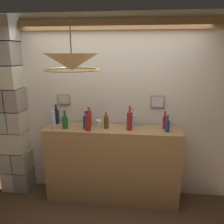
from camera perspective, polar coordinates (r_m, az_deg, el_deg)
The scene contains 17 objects.
panelled_rear_partition at distance 3.32m, azimuth 0.66°, elevation 2.14°, with size 3.46×0.15×2.69m.
stone_pillar at distance 3.69m, azimuth -24.33°, elevation 0.32°, with size 0.43×0.37×2.62m.
bar_shelf_unit at distance 3.35m, azimuth 0.10°, elevation -13.35°, with size 1.91×0.42×1.13m, color #9E7547.
liquor_bottle_rum at distance 3.19m, azimuth -14.75°, elevation -1.77°, with size 0.05×0.05×0.33m.
liquor_bottle_amaro at distance 3.10m, azimuth -1.50°, elevation -2.53°, with size 0.07×0.07×0.24m.
liquor_bottle_vermouth at distance 3.04m, azimuth 4.51°, elevation -2.24°, with size 0.08×0.08×0.33m.
liquor_bottle_mezcal at distance 3.16m, azimuth -11.94°, elevation -2.52°, with size 0.08×0.08×0.26m.
liquor_bottle_gin at distance 3.41m, azimuth -14.02°, elevation -1.00°, with size 0.07×0.07×0.30m.
liquor_bottle_whiskey at distance 3.06m, azimuth 14.01°, elevation -3.44°, with size 0.06×0.06×0.23m.
liquor_bottle_sherry at distance 3.02m, azimuth -6.12°, elevation -2.58°, with size 0.08×0.08×0.29m.
liquor_bottle_scotch at distance 3.12m, azimuth -6.73°, elevation -2.43°, with size 0.08×0.08×0.26m.
liquor_bottle_brandy at distance 3.21m, azimuth 5.30°, elevation -2.06°, with size 0.07×0.07×0.25m.
liquor_bottle_tequila at distance 3.17m, azimuth 13.31°, elevation -2.47°, with size 0.06×0.06×0.25m.
liquor_bottle_rye at distance 3.22m, azimuth -5.92°, elevation -1.55°, with size 0.08×0.08×0.27m.
glass_tumbler_rocks at distance 3.21m, azimuth -3.47°, elevation -2.85°, with size 0.08×0.08×0.09m.
glass_tumbler_highball at distance 3.28m, azimuth 13.06°, elevation -3.00°, with size 0.06×0.06×0.07m.
pendant_lamp at distance 2.30m, azimuth -10.31°, elevation 12.37°, with size 0.55×0.55×0.52m.
Camera 1 is at (0.33, -2.12, 2.15)m, focal length 35.71 mm.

